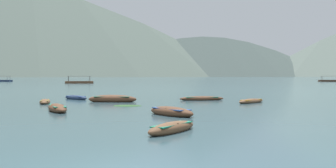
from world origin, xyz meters
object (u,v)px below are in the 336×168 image
rowboat_0 (112,99)px  ferry_2 (2,81)px  rowboat_8 (45,102)px  ferry_0 (79,82)px  rowboat_4 (57,108)px  rowboat_7 (171,112)px  rowboat_2 (172,128)px  rowboat_1 (251,101)px  rowboat_3 (202,99)px  ferry_1 (332,81)px  rowboat_5 (76,98)px

rowboat_0 → ferry_2: (-66.51, 123.80, 0.20)m
rowboat_8 → ferry_0: size_ratio=0.38×
rowboat_4 → rowboat_7: rowboat_7 is taller
ferry_2 → rowboat_7: bearing=-62.0°
rowboat_2 → rowboat_8: (-11.27, 17.00, -0.03)m
rowboat_4 → ferry_0: bearing=103.3°
rowboat_0 → rowboat_8: (-5.59, -1.93, -0.11)m
rowboat_2 → rowboat_4: (-7.91, 9.66, 0.02)m
rowboat_1 → rowboat_3: rowboat_3 is taller
rowboat_7 → ferry_1: 154.16m
rowboat_3 → rowboat_4: size_ratio=1.02×
rowboat_1 → rowboat_5: (-16.89, 4.73, 0.02)m
rowboat_2 → rowboat_3: rowboat_2 is taller
rowboat_3 → rowboat_8: (-13.95, -4.58, -0.02)m
ferry_0 → ferry_2: same height
rowboat_5 → ferry_0: ferry_0 is taller
ferry_2 → rowboat_3: bearing=-58.3°
rowboat_4 → rowboat_7: 8.24m
rowboat_7 → rowboat_5: bearing=122.2°
rowboat_0 → rowboat_3: (8.36, 2.65, -0.09)m
rowboat_1 → rowboat_4: (-14.75, -8.32, 0.05)m
rowboat_3 → ferry_0: 91.80m
rowboat_2 → ferry_2: bearing=116.8°
rowboat_3 → ferry_2: size_ratio=0.56×
rowboat_0 → rowboat_8: 5.91m
rowboat_3 → rowboat_4: (-10.60, -11.93, 0.03)m
rowboat_1 → rowboat_7: bearing=-122.3°
rowboat_4 → rowboat_5: (-2.13, 13.06, -0.02)m
rowboat_1 → rowboat_0: bearing=175.6°
rowboat_7 → ferry_0: size_ratio=0.42×
rowboat_1 → rowboat_4: bearing=-150.6°
rowboat_0 → ferry_2: 140.53m
rowboat_8 → ferry_0: ferry_0 is taller
rowboat_2 → ferry_1: size_ratio=0.32×
rowboat_2 → rowboat_3: size_ratio=0.77×
rowboat_1 → rowboat_5: size_ratio=1.06×
rowboat_2 → rowboat_5: size_ratio=1.07×
rowboat_0 → rowboat_1: rowboat_0 is taller
rowboat_8 → ferry_2: bearing=115.9°
rowboat_7 → rowboat_3: bearing=79.1°
rowboat_7 → ferry_0: ferry_0 is taller
rowboat_0 → rowboat_5: 5.78m
rowboat_4 → ferry_1: bearing=61.9°
rowboat_2 → rowboat_7: (-0.13, 6.96, 0.04)m
rowboat_4 → rowboat_7: size_ratio=1.16×
rowboat_8 → ferry_1: ferry_1 is taller
rowboat_5 → rowboat_0: bearing=-40.9°
rowboat_8 → ferry_1: 150.47m
rowboat_2 → ferry_1: ferry_1 is taller
rowboat_5 → rowboat_8: 5.84m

